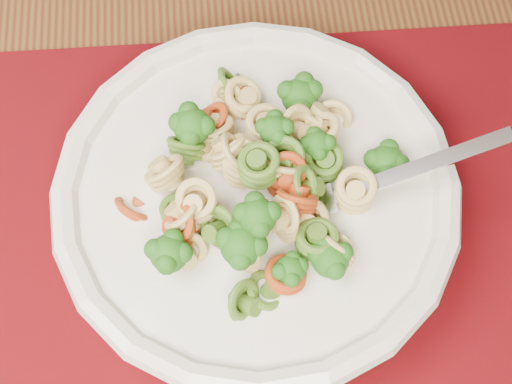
{
  "coord_description": "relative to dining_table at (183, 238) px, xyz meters",
  "views": [
    {
      "loc": [
        0.24,
        0.39,
        1.19
      ],
      "look_at": [
        0.24,
        0.6,
        0.75
      ],
      "focal_mm": 50.0,
      "sensor_mm": 36.0,
      "label": 1
    }
  ],
  "objects": [
    {
      "name": "dining_table",
      "position": [
        0.0,
        0.0,
        0.0
      ],
      "size": [
        1.43,
        0.98,
        0.7
      ],
      "rotation": [
        0.0,
        0.0,
        0.08
      ],
      "color": "brown",
      "rests_on": "ground"
    },
    {
      "name": "placemat",
      "position": [
        0.07,
        -0.04,
        0.1
      ],
      "size": [
        0.48,
        0.38,
        0.0
      ],
      "primitive_type": "cube",
      "rotation": [
        0.0,
        0.0,
        0.06
      ],
      "color": "#4F030E",
      "rests_on": "dining_table"
    },
    {
      "name": "pasta_bowl",
      "position": [
        0.06,
        -0.02,
        0.13
      ],
      "size": [
        0.29,
        0.29,
        0.05
      ],
      "color": "white",
      "rests_on": "placemat"
    },
    {
      "name": "pasta_broccoli_heap",
      "position": [
        0.06,
        -0.02,
        0.14
      ],
      "size": [
        0.24,
        0.24,
        0.06
      ],
      "primitive_type": null,
      "color": "tan",
      "rests_on": "pasta_bowl"
    },
    {
      "name": "fork",
      "position": [
        0.11,
        -0.03,
        0.14
      ],
      "size": [
        0.18,
        0.06,
        0.08
      ],
      "primitive_type": null,
      "rotation": [
        0.0,
        -0.35,
        0.21
      ],
      "color": "silver",
      "rests_on": "pasta_bowl"
    }
  ]
}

